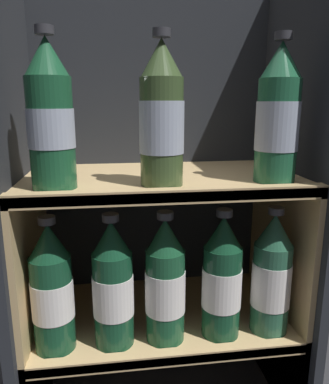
# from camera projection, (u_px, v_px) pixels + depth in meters

# --- Properties ---
(fridge_back_wall) EXTENTS (0.60, 0.02, 0.95)m
(fridge_back_wall) POSITION_uv_depth(u_px,v_px,m) (153.00, 185.00, 0.96)
(fridge_back_wall) COLOR #23262B
(fridge_back_wall) RESTS_ON ground_plane
(fridge_side_left) EXTENTS (0.02, 0.36, 0.95)m
(fridge_side_left) POSITION_uv_depth(u_px,v_px,m) (20.00, 208.00, 0.76)
(fridge_side_left) COLOR #23262B
(fridge_side_left) RESTS_ON ground_plane
(fridge_side_right) EXTENTS (0.02, 0.36, 0.95)m
(fridge_side_right) POSITION_uv_depth(u_px,v_px,m) (290.00, 198.00, 0.83)
(fridge_side_right) COLOR #23262B
(fridge_side_right) RESTS_ON ground_plane
(shelf_lower) EXTENTS (0.56, 0.32, 0.22)m
(shelf_lower) POSITION_uv_depth(u_px,v_px,m) (162.00, 330.00, 0.86)
(shelf_lower) COLOR tan
(shelf_lower) RESTS_ON ground_plane
(shelf_upper) EXTENTS (0.56, 0.32, 0.54)m
(shelf_upper) POSITION_uv_depth(u_px,v_px,m) (162.00, 243.00, 0.81)
(shelf_upper) COLOR tan
(shelf_upper) RESTS_ON ground_plane
(bottle_upper_front_0) EXTENTS (0.08, 0.08, 0.27)m
(bottle_upper_front_0) POSITION_uv_depth(u_px,v_px,m) (50.00, 118.00, 0.63)
(bottle_upper_front_0) COLOR #194C2D
(bottle_upper_front_0) RESTS_ON shelf_upper
(bottle_upper_front_1) EXTENTS (0.08, 0.08, 0.27)m
(bottle_upper_front_1) POSITION_uv_depth(u_px,v_px,m) (162.00, 118.00, 0.66)
(bottle_upper_front_1) COLOR #384C28
(bottle_upper_front_1) RESTS_ON shelf_upper
(bottle_upper_front_2) EXTENTS (0.08, 0.08, 0.27)m
(bottle_upper_front_2) POSITION_uv_depth(u_px,v_px,m) (278.00, 118.00, 0.69)
(bottle_upper_front_2) COLOR #1E5638
(bottle_upper_front_2) RESTS_ON shelf_upper
(bottle_lower_front_0) EXTENTS (0.08, 0.08, 0.27)m
(bottle_lower_front_0) POSITION_uv_depth(u_px,v_px,m) (52.00, 291.00, 0.71)
(bottle_lower_front_0) COLOR #144228
(bottle_lower_front_0) RESTS_ON shelf_lower
(bottle_lower_front_1) EXTENTS (0.08, 0.08, 0.27)m
(bottle_lower_front_1) POSITION_uv_depth(u_px,v_px,m) (113.00, 287.00, 0.72)
(bottle_lower_front_1) COLOR #144228
(bottle_lower_front_1) RESTS_ON shelf_lower
(bottle_lower_front_2) EXTENTS (0.08, 0.08, 0.27)m
(bottle_lower_front_2) POSITION_uv_depth(u_px,v_px,m) (165.00, 284.00, 0.73)
(bottle_lower_front_2) COLOR #194C2D
(bottle_lower_front_2) RESTS_ON shelf_lower
(bottle_lower_front_3) EXTENTS (0.08, 0.08, 0.27)m
(bottle_lower_front_3) POSITION_uv_depth(u_px,v_px,m) (222.00, 280.00, 0.75)
(bottle_lower_front_3) COLOR #144228
(bottle_lower_front_3) RESTS_ON shelf_lower
(bottle_lower_front_4) EXTENTS (0.08, 0.08, 0.27)m
(bottle_lower_front_4) POSITION_uv_depth(u_px,v_px,m) (271.00, 277.00, 0.76)
(bottle_lower_front_4) COLOR #285B42
(bottle_lower_front_4) RESTS_ON shelf_lower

